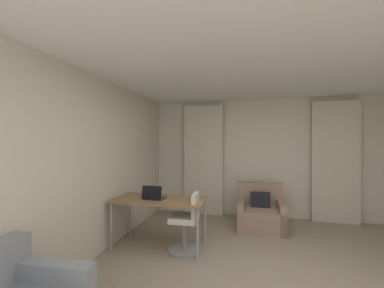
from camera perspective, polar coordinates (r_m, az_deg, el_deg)
The scene contains 9 objects.
wall_window at distance 5.55m, azimuth 17.06°, elevation -3.21°, with size 5.12×0.06×2.60m.
wall_left at distance 3.32m, azimuth -27.59°, elevation -5.51°, with size 0.06×6.12×2.60m.
ceiling at distance 2.72m, azimuth 21.75°, elevation 21.81°, with size 5.12×6.12×0.06m, color white.
curtain_left_panel at distance 5.50m, azimuth 2.69°, elevation -3.75°, with size 0.90×0.06×2.50m.
curtain_right_panel at distance 5.69m, azimuth 31.14°, elevation -3.65°, with size 0.90×0.06×2.50m.
armchair at distance 4.91m, azimuth 16.11°, elevation -15.81°, with size 0.85×0.77×0.83m.
desk at distance 3.89m, azimuth -7.75°, elevation -13.67°, with size 1.44×0.68×0.76m.
desk_chair at distance 3.77m, azimuth -1.26°, elevation -18.93°, with size 0.48×0.48×0.88m.
laptop at distance 3.83m, azimuth -9.16°, elevation -12.25°, with size 0.33×0.26×0.22m.
Camera 1 is at (-0.37, -2.50, 1.63)m, focal length 22.28 mm.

